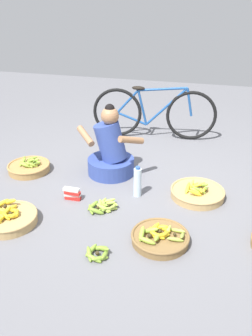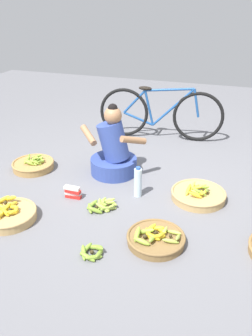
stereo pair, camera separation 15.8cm
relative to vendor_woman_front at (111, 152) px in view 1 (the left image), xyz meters
name	(u,v)px [view 1 (the left image)]	position (x,y,z in m)	size (l,w,h in m)	color
ground_plane	(131,190)	(0.32, -0.30, -0.26)	(10.00, 10.00, 0.00)	slate
vendor_woman_front	(111,152)	(0.00, 0.00, 0.00)	(0.76, 0.52, 0.81)	#334793
bicycle_leaning	(154,113)	(0.24, 1.20, 0.10)	(1.69, 0.27, 0.73)	black
banana_basket_back_left	(9,218)	(-0.58, -1.16, -0.20)	(0.49, 0.49, 0.17)	tan
banana_basket_front_center	(160,237)	(0.76, -1.05, -0.21)	(0.48, 0.48, 0.15)	brown
banana_basket_back_center	(197,192)	(0.99, -0.25, -0.21)	(0.54, 0.54, 0.16)	tan
banana_basket_near_bicycle	(29,167)	(-0.92, -0.20, -0.20)	(0.48, 0.48, 0.15)	#A87F47
loose_bananas_mid_left	(97,253)	(0.32, -1.35, -0.23)	(0.21, 0.21, 0.09)	olive
loose_bananas_near_vendor	(104,206)	(0.16, -0.72, -0.23)	(0.30, 0.30, 0.09)	#9EB747
water_bottle	(137,182)	(0.40, -0.39, -0.10)	(0.08, 0.08, 0.32)	silver
packet_carton_stack	(72,194)	(-0.20, -0.63, -0.20)	(0.18, 0.07, 0.12)	red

